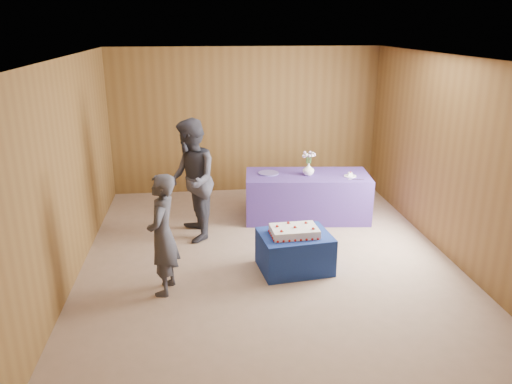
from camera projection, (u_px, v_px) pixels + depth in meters
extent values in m
plane|color=gray|center=(267.00, 257.00, 6.95)|extent=(6.00, 6.00, 0.00)
cube|color=brown|center=(246.00, 121.00, 9.34)|extent=(5.00, 0.04, 2.70)
cube|color=brown|center=(323.00, 270.00, 3.70)|extent=(5.00, 0.04, 2.70)
cube|color=brown|center=(70.00, 170.00, 6.24)|extent=(0.04, 6.00, 2.70)
cube|color=brown|center=(449.00, 158.00, 6.79)|extent=(0.04, 6.00, 2.70)
cube|color=white|center=(268.00, 57.00, 6.09)|extent=(5.00, 6.00, 0.04)
cube|color=navy|center=(295.00, 252.00, 6.53)|extent=(0.98, 0.81, 0.50)
cube|color=#473085|center=(307.00, 196.00, 8.25)|extent=(2.09, 1.11, 0.75)
cube|color=white|center=(294.00, 231.00, 6.40)|extent=(0.61, 0.43, 0.11)
sphere|color=#A0110C|center=(275.00, 242.00, 6.18)|extent=(0.03, 0.03, 0.03)
sphere|color=#A0110C|center=(321.00, 239.00, 6.28)|extent=(0.03, 0.03, 0.03)
sphere|color=#A0110C|center=(269.00, 230.00, 6.55)|extent=(0.03, 0.03, 0.03)
sphere|color=#A0110C|center=(312.00, 227.00, 6.65)|extent=(0.03, 0.03, 0.03)
sphere|color=#A0110C|center=(283.00, 230.00, 6.26)|extent=(0.04, 0.04, 0.04)
cone|color=#155413|center=(285.00, 231.00, 6.27)|extent=(0.01, 0.02, 0.02)
sphere|color=#A0110C|center=(305.00, 223.00, 6.49)|extent=(0.04, 0.04, 0.04)
cone|color=#155413|center=(306.00, 223.00, 6.49)|extent=(0.01, 0.02, 0.02)
sphere|color=#A0110C|center=(294.00, 226.00, 6.38)|extent=(0.04, 0.04, 0.04)
cone|color=#155413|center=(296.00, 227.00, 6.39)|extent=(0.01, 0.02, 0.02)
imported|color=white|center=(308.00, 169.00, 8.06)|extent=(0.22, 0.22, 0.19)
cylinder|color=#255C2A|center=(311.00, 159.00, 8.01)|extent=(0.01, 0.01, 0.14)
sphere|color=#C7A5D6|center=(314.00, 155.00, 7.99)|extent=(0.05, 0.05, 0.05)
cylinder|color=#255C2A|center=(310.00, 159.00, 8.03)|extent=(0.01, 0.01, 0.14)
sphere|color=white|center=(313.00, 154.00, 8.04)|extent=(0.05, 0.05, 0.05)
cylinder|color=#255C2A|center=(309.00, 159.00, 8.04)|extent=(0.01, 0.01, 0.14)
sphere|color=#C7A5D6|center=(310.00, 154.00, 8.06)|extent=(0.05, 0.05, 0.05)
cylinder|color=#255C2A|center=(308.00, 159.00, 8.04)|extent=(0.01, 0.01, 0.14)
sphere|color=white|center=(307.00, 153.00, 8.06)|extent=(0.05, 0.05, 0.05)
cylinder|color=#255C2A|center=(307.00, 159.00, 8.03)|extent=(0.01, 0.01, 0.14)
sphere|color=#C7A5D6|center=(305.00, 154.00, 8.04)|extent=(0.05, 0.05, 0.05)
cylinder|color=#255C2A|center=(307.00, 159.00, 8.01)|extent=(0.01, 0.01, 0.14)
sphere|color=white|center=(304.00, 155.00, 8.00)|extent=(0.05, 0.05, 0.05)
cylinder|color=#255C2A|center=(307.00, 159.00, 8.00)|extent=(0.01, 0.01, 0.14)
sphere|color=#C7A5D6|center=(304.00, 155.00, 7.95)|extent=(0.05, 0.05, 0.05)
cylinder|color=#255C2A|center=(308.00, 160.00, 7.98)|extent=(0.01, 0.01, 0.14)
sphere|color=white|center=(306.00, 156.00, 7.92)|extent=(0.05, 0.05, 0.05)
cylinder|color=#255C2A|center=(309.00, 160.00, 7.98)|extent=(0.01, 0.01, 0.14)
sphere|color=#C7A5D6|center=(309.00, 156.00, 7.90)|extent=(0.05, 0.05, 0.05)
cylinder|color=#255C2A|center=(310.00, 160.00, 7.98)|extent=(0.01, 0.01, 0.14)
sphere|color=white|center=(312.00, 156.00, 7.91)|extent=(0.05, 0.05, 0.05)
cylinder|color=#255C2A|center=(311.00, 159.00, 7.99)|extent=(0.01, 0.01, 0.14)
sphere|color=#C7A5D6|center=(314.00, 155.00, 7.95)|extent=(0.05, 0.05, 0.05)
cylinder|color=#5B4E9C|center=(268.00, 173.00, 8.16)|extent=(0.44, 0.44, 0.02)
cylinder|color=white|center=(350.00, 176.00, 8.02)|extent=(0.21, 0.21, 0.01)
cube|color=white|center=(350.00, 174.00, 8.01)|extent=(0.07, 0.06, 0.05)
sphere|color=#A0110C|center=(351.00, 172.00, 7.98)|extent=(0.02, 0.02, 0.02)
cube|color=#B0AFB4|center=(356.00, 180.00, 7.86)|extent=(0.26, 0.07, 0.00)
imported|color=#34343E|center=(163.00, 235.00, 5.83)|extent=(0.45, 0.60, 1.48)
imported|color=#34333E|center=(191.00, 181.00, 7.29)|extent=(0.81, 0.97, 1.81)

